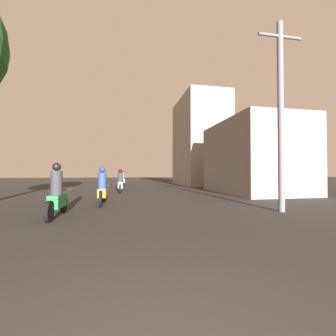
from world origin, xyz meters
TOP-DOWN VIEW (x-y plane):
  - motorcycle_green at (-2.03, 6.15)m, footprint 0.60×2.03m
  - motorcycle_yellow at (-0.96, 8.48)m, footprint 0.60×1.90m
  - motorcycle_silver at (-0.33, 13.96)m, footprint 0.60×1.97m
  - motorcycle_black at (-0.36, 16.99)m, footprint 0.60×1.94m
  - motorcycle_blue at (-0.46, 20.07)m, footprint 0.60×2.07m
  - motorcycle_white at (-0.18, 22.50)m, footprint 0.60×1.85m
  - building_right_near at (8.08, 12.16)m, footprint 4.35×6.57m
  - building_right_far at (7.65, 21.43)m, footprint 4.14×7.44m
  - utility_pole_near at (5.05, 5.66)m, footprint 1.60×0.20m

SIDE VIEW (x-z plane):
  - motorcycle_yellow at x=-0.96m, z-range -0.15..1.38m
  - motorcycle_silver at x=-0.33m, z-range -0.14..1.38m
  - motorcycle_blue at x=-0.46m, z-range -0.16..1.40m
  - motorcycle_green at x=-2.03m, z-range -0.17..1.42m
  - motorcycle_white at x=-0.18m, z-range -0.16..1.41m
  - motorcycle_black at x=-0.36m, z-range -0.17..1.48m
  - building_right_near at x=8.08m, z-range 0.00..4.52m
  - utility_pole_near at x=5.05m, z-range 0.16..6.56m
  - building_right_far at x=7.65m, z-range 0.00..8.99m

